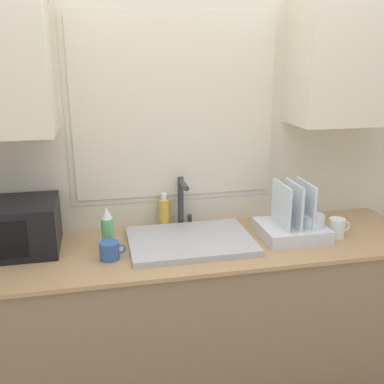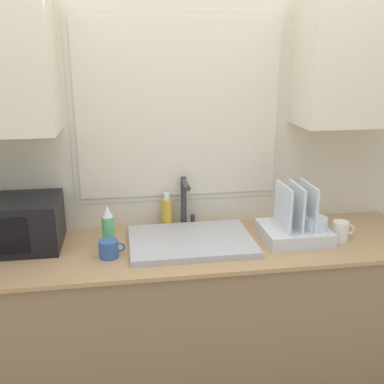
% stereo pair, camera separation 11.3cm
% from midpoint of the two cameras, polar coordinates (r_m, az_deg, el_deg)
% --- Properties ---
extents(countertop, '(2.39, 0.64, 0.89)m').
position_cam_midpoint_polar(countertop, '(2.44, -1.87, -16.26)').
color(countertop, '#8C7251').
rests_on(countertop, ground_plane).
extents(wall_back, '(6.00, 0.38, 2.60)m').
position_cam_midpoint_polar(wall_back, '(2.37, -3.42, 7.53)').
color(wall_back, beige).
rests_on(wall_back, ground_plane).
extents(sink_basin, '(0.60, 0.44, 0.03)m').
position_cam_midpoint_polar(sink_basin, '(2.23, -1.66, -6.26)').
color(sink_basin, '#B2B2B7').
rests_on(sink_basin, countertop).
extents(faucet, '(0.08, 0.18, 0.28)m').
position_cam_midpoint_polar(faucet, '(2.39, -2.61, -0.87)').
color(faucet, '#333338').
rests_on(faucet, countertop).
extents(microwave, '(0.49, 0.33, 0.24)m').
position_cam_midpoint_polar(microwave, '(2.31, -24.04, -4.18)').
color(microwave, black).
rests_on(microwave, countertop).
extents(dish_rack, '(0.32, 0.29, 0.29)m').
position_cam_midpoint_polar(dish_rack, '(2.33, 11.44, -4.12)').
color(dish_rack, silver).
rests_on(dish_rack, countertop).
extents(spray_bottle, '(0.06, 0.06, 0.21)m').
position_cam_midpoint_polar(spray_bottle, '(2.19, -12.15, -4.66)').
color(spray_bottle, '#59B266').
rests_on(spray_bottle, countertop).
extents(soap_bottle, '(0.06, 0.06, 0.19)m').
position_cam_midpoint_polar(soap_bottle, '(2.42, -4.89, -2.61)').
color(soap_bottle, gold).
rests_on(soap_bottle, countertop).
extents(mug_near_sink, '(0.12, 0.09, 0.08)m').
position_cam_midpoint_polar(mug_near_sink, '(2.11, -11.94, -7.31)').
color(mug_near_sink, '#335999').
rests_on(mug_near_sink, countertop).
extents(mug_by_rack, '(0.12, 0.08, 0.10)m').
position_cam_midpoint_polar(mug_by_rack, '(2.39, 16.64, -4.41)').
color(mug_by_rack, white).
rests_on(mug_by_rack, countertop).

